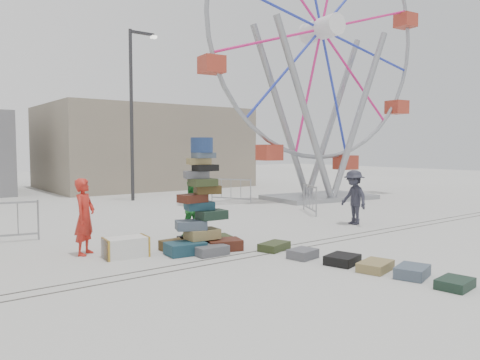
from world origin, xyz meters
TOP-DOWN VIEW (x-y plane):
  - ground at (0.00, 0.00)m, footprint 90.00×90.00m
  - track_line_near at (0.00, 0.60)m, footprint 40.00×0.04m
  - track_line_far at (0.00, 1.00)m, footprint 40.00×0.04m
  - building_right at (7.00, 20.00)m, footprint 12.00×8.00m
  - lamp_post_right at (3.09, 13.00)m, footprint 1.41×0.25m
  - suitcase_tower at (-0.24, 1.90)m, footprint 2.03×1.71m
  - ferris_wheel at (10.49, 8.04)m, footprint 12.36×3.61m
  - steamer_trunk at (-1.99, 2.36)m, footprint 1.03×0.66m
  - row_case_0 at (1.21, 0.84)m, footprint 0.92×0.70m
  - row_case_1 at (1.16, -0.20)m, footprint 0.70×0.61m
  - row_case_2 at (1.46, -1.10)m, footprint 0.83×0.75m
  - row_case_3 at (1.59, -1.86)m, footprint 0.90×0.71m
  - row_case_4 at (1.75, -2.60)m, footprint 0.86×0.73m
  - row_case_5 at (1.71, -3.47)m, footprint 0.75×0.60m
  - barricade_wheel_front at (6.62, 4.90)m, footprint 1.15×1.75m
  - barricade_wheel_back at (6.34, 9.66)m, footprint 1.00×1.82m
  - pedestrian_red at (-2.64, 3.18)m, footprint 0.77×0.77m
  - pedestrian_green at (0.49, 3.40)m, footprint 0.99×0.91m
  - pedestrian_grey at (5.85, 2.17)m, footprint 0.90×1.27m

SIDE VIEW (x-z plane):
  - ground at x=0.00m, z-range 0.00..0.00m
  - track_line_near at x=0.00m, z-range 0.00..0.01m
  - track_line_far at x=0.00m, z-range 0.00..0.01m
  - row_case_5 at x=1.71m, z-range 0.00..0.18m
  - row_case_0 at x=1.21m, z-range 0.00..0.19m
  - row_case_3 at x=1.59m, z-range 0.00..0.19m
  - row_case_2 at x=1.46m, z-range 0.00..0.20m
  - row_case_1 at x=1.16m, z-range 0.00..0.21m
  - row_case_4 at x=1.75m, z-range 0.00..0.22m
  - steamer_trunk at x=-1.99m, z-range 0.00..0.45m
  - barricade_wheel_front at x=6.62m, z-range 0.00..1.10m
  - barricade_wheel_back at x=6.34m, z-range 0.00..1.10m
  - suitcase_tower at x=-0.24m, z-range -0.61..2.15m
  - pedestrian_green at x=0.49m, z-range 0.00..1.64m
  - pedestrian_grey at x=5.85m, z-range 0.00..1.78m
  - pedestrian_red at x=-2.64m, z-range 0.00..1.80m
  - building_right at x=7.00m, z-range 0.00..5.00m
  - lamp_post_right at x=3.09m, z-range 0.48..8.48m
  - ferris_wheel at x=10.49m, z-range -0.11..14.30m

